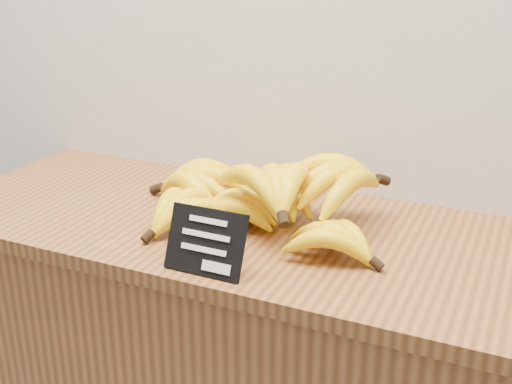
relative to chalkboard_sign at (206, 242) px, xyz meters
The scene contains 3 objects.
counter_top 0.23m from the chalkboard_sign, 85.32° to the left, with size 1.43×0.54×0.03m, color brown.
chalkboard_sign is the anchor object (origin of this frame).
banana_pile 0.23m from the chalkboard_sign, 90.54° to the left, with size 0.56×0.39×0.13m.
Camera 1 is at (0.34, 1.67, 1.45)m, focal length 45.00 mm.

